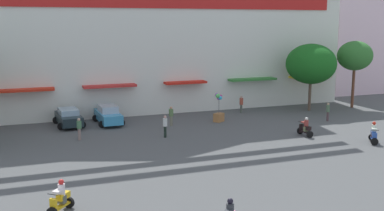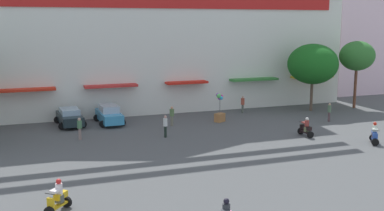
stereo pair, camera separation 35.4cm
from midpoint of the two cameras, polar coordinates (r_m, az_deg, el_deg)
ground_plane at (r=27.75m, az=3.63°, el=-7.73°), size 128.00×128.00×0.00m
colonial_building at (r=48.27m, az=-7.37°, el=10.78°), size 42.73×16.24×20.59m
flank_building_right at (r=64.20m, az=19.04°, el=7.20°), size 12.01×11.92×11.64m
plaza_tree_1 at (r=46.35m, az=14.92°, el=4.98°), size 4.90×4.83×6.57m
plaza_tree_3 at (r=49.30m, az=19.93°, el=5.76°), size 3.65×3.26×6.77m
parked_car_0 at (r=40.00m, az=-14.64°, el=-1.38°), size 2.47×4.41×1.46m
parked_car_1 at (r=40.05m, az=-9.97°, el=-1.10°), size 2.31×4.42×1.62m
scooter_rider_1 at (r=22.16m, az=-15.78°, el=-11.02°), size 1.31×1.42×1.56m
scooter_rider_2 at (r=36.21m, az=14.17°, el=-2.76°), size 0.54×1.47×1.49m
scooter_rider_6 at (r=35.59m, az=21.88°, el=-3.37°), size 1.24×1.47×1.55m
pedestrian_0 at (r=44.51m, az=6.51°, el=0.28°), size 0.40×0.40×1.64m
pedestrian_1 at (r=38.68m, az=-2.24°, el=-1.16°), size 0.51×0.51×1.65m
pedestrian_2 at (r=34.95m, az=-13.44°, el=-2.63°), size 0.38×0.38×1.66m
pedestrian_3 at (r=42.13m, az=16.84°, el=-0.64°), size 0.43×0.43×1.64m
pedestrian_4 at (r=34.77m, az=-3.02°, el=-2.39°), size 0.41×0.41×1.69m
balloon_vendor_cart at (r=40.26m, az=3.69°, el=-0.56°), size 1.08×0.99×2.54m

